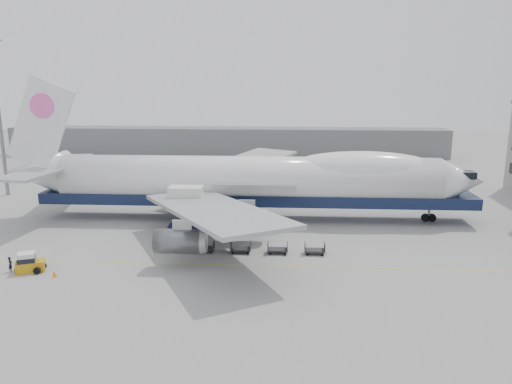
# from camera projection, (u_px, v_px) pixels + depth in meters

# --- Properties ---
(ground) EXTENTS (260.00, 260.00, 0.00)m
(ground) POSITION_uv_depth(u_px,v_px,m) (241.00, 247.00, 58.98)
(ground) COLOR gray
(ground) RESTS_ON ground
(apron_line) EXTENTS (60.00, 0.15, 0.01)m
(apron_line) POSITION_uv_depth(u_px,v_px,m) (236.00, 265.00, 53.14)
(apron_line) COLOR gold
(apron_line) RESTS_ON ground
(hangar) EXTENTS (110.00, 8.00, 7.00)m
(hangar) POSITION_uv_depth(u_px,v_px,m) (227.00, 142.00, 126.84)
(hangar) COLOR slate
(hangar) RESTS_ON ground
(airliner) EXTENTS (67.00, 55.30, 19.98)m
(airliner) POSITION_uv_depth(u_px,v_px,m) (253.00, 180.00, 69.34)
(airliner) COLOR white
(airliner) RESTS_ON ground
(catering_truck) EXTENTS (4.63, 3.26, 6.01)m
(catering_truck) POSITION_uv_depth(u_px,v_px,m) (186.00, 206.00, 63.74)
(catering_truck) COLOR navy
(catering_truck) RESTS_ON ground
(baggage_tug) EXTENTS (3.15, 2.44, 2.04)m
(baggage_tug) POSITION_uv_depth(u_px,v_px,m) (29.00, 263.00, 51.23)
(baggage_tug) COLOR #C28C12
(baggage_tug) RESTS_ON ground
(ground_worker) EXTENTS (0.50, 0.66, 1.61)m
(ground_worker) POSITION_uv_depth(u_px,v_px,m) (10.00, 264.00, 51.21)
(ground_worker) COLOR black
(ground_worker) RESTS_ON ground
(traffic_cone) EXTENTS (0.42, 0.42, 0.63)m
(traffic_cone) POSITION_uv_depth(u_px,v_px,m) (54.00, 274.00, 50.05)
(traffic_cone) COLOR orange
(traffic_cone) RESTS_ON ground
(dolly_0) EXTENTS (2.30, 1.35, 1.30)m
(dolly_0) POSITION_uv_depth(u_px,v_px,m) (168.00, 247.00, 57.33)
(dolly_0) COLOR #2D2D30
(dolly_0) RESTS_ON ground
(dolly_1) EXTENTS (2.30, 1.35, 1.30)m
(dolly_1) POSITION_uv_depth(u_px,v_px,m) (204.00, 247.00, 57.09)
(dolly_1) COLOR #2D2D30
(dolly_1) RESTS_ON ground
(dolly_2) EXTENTS (2.30, 1.35, 1.30)m
(dolly_2) POSITION_uv_depth(u_px,v_px,m) (241.00, 248.00, 56.84)
(dolly_2) COLOR #2D2D30
(dolly_2) RESTS_ON ground
(dolly_3) EXTENTS (2.30, 1.35, 1.30)m
(dolly_3) POSITION_uv_depth(u_px,v_px,m) (278.00, 249.00, 56.60)
(dolly_3) COLOR #2D2D30
(dolly_3) RESTS_ON ground
(dolly_4) EXTENTS (2.30, 1.35, 1.30)m
(dolly_4) POSITION_uv_depth(u_px,v_px,m) (315.00, 250.00, 56.35)
(dolly_4) COLOR #2D2D30
(dolly_4) RESTS_ON ground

